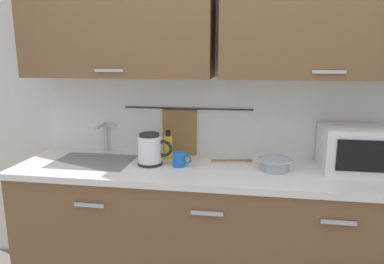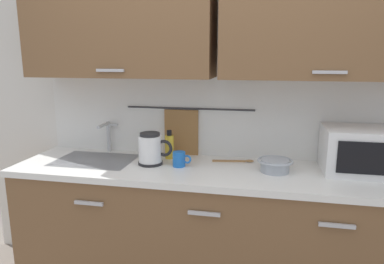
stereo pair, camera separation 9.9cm
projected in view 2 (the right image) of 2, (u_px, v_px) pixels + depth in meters
counter_unit at (210, 233)px, 2.29m from camera, size 2.53×0.64×0.90m
back_wall_assembly at (219, 66)px, 2.28m from camera, size 3.70×0.41×2.50m
sink_faucet at (107, 133)px, 2.54m from camera, size 0.09×0.17×0.22m
microwave at (363, 151)px, 2.09m from camera, size 0.46×0.35×0.27m
electric_kettle at (151, 149)px, 2.26m from camera, size 0.23×0.16×0.21m
dish_soap_bottle at (169, 146)px, 2.40m from camera, size 0.06×0.06×0.20m
mug_near_sink at (179, 159)px, 2.22m from camera, size 0.12×0.08×0.09m
mixing_bowl at (275, 165)px, 2.12m from camera, size 0.21×0.21×0.08m
wooden_spoon at (238, 161)px, 2.33m from camera, size 0.28×0.07×0.01m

